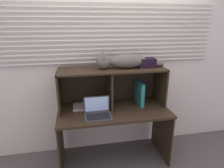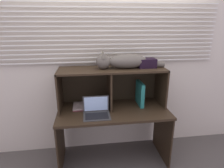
{
  "view_description": "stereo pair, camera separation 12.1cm",
  "coord_description": "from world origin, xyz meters",
  "px_view_note": "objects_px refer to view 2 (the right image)",
  "views": [
    {
      "loc": [
        -0.43,
        -1.92,
        1.77
      ],
      "look_at": [
        0.0,
        0.29,
        1.04
      ],
      "focal_mm": 30.46,
      "sensor_mm": 36.0,
      "label": 1
    },
    {
      "loc": [
        -0.31,
        -1.94,
        1.77
      ],
      "look_at": [
        0.0,
        0.29,
        1.04
      ],
      "focal_mm": 30.46,
      "sensor_mm": 36.0,
      "label": 2
    }
  ],
  "objects_px": {
    "laptop": "(97,112)",
    "storage_box": "(147,63)",
    "book_stack": "(81,106)",
    "binder_upright": "(140,94)",
    "cat": "(123,61)"
  },
  "relations": [
    {
      "from": "laptop",
      "to": "storage_box",
      "type": "relative_size",
      "value": 1.42
    },
    {
      "from": "laptop",
      "to": "book_stack",
      "type": "height_order",
      "value": "laptop"
    },
    {
      "from": "binder_upright",
      "to": "storage_box",
      "type": "relative_size",
      "value": 1.39
    },
    {
      "from": "binder_upright",
      "to": "cat",
      "type": "bearing_deg",
      "value": -180.0
    },
    {
      "from": "book_stack",
      "to": "storage_box",
      "type": "height_order",
      "value": "storage_box"
    },
    {
      "from": "laptop",
      "to": "storage_box",
      "type": "height_order",
      "value": "storage_box"
    },
    {
      "from": "binder_upright",
      "to": "laptop",
      "type": "bearing_deg",
      "value": -158.72
    },
    {
      "from": "cat",
      "to": "binder_upright",
      "type": "height_order",
      "value": "cat"
    },
    {
      "from": "cat",
      "to": "book_stack",
      "type": "relative_size",
      "value": 3.64
    },
    {
      "from": "cat",
      "to": "storage_box",
      "type": "bearing_deg",
      "value": 0.0
    },
    {
      "from": "cat",
      "to": "book_stack",
      "type": "distance_m",
      "value": 0.78
    },
    {
      "from": "cat",
      "to": "storage_box",
      "type": "xyz_separation_m",
      "value": [
        0.3,
        0.0,
        -0.03
      ]
    },
    {
      "from": "storage_box",
      "to": "book_stack",
      "type": "bearing_deg",
      "value": 179.68
    },
    {
      "from": "cat",
      "to": "laptop",
      "type": "bearing_deg",
      "value": -146.78
    },
    {
      "from": "cat",
      "to": "book_stack",
      "type": "bearing_deg",
      "value": 179.5
    }
  ]
}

